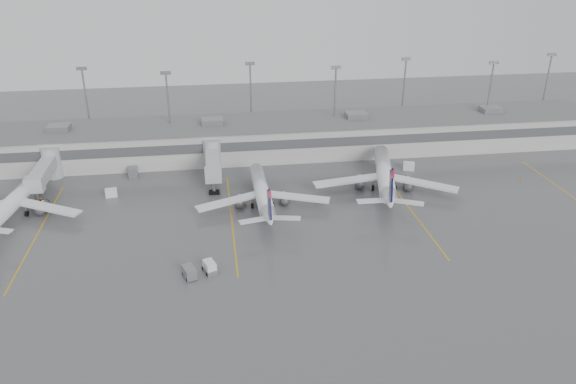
{
  "coord_description": "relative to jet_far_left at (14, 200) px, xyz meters",
  "views": [
    {
      "loc": [
        -20.17,
        -70.94,
        49.25
      ],
      "look_at": [
        -6.7,
        24.0,
        5.0
      ],
      "focal_mm": 35.0,
      "sensor_mm": 36.0,
      "label": 1
    }
  ],
  "objects": [
    {
      "name": "jet_bridge_right",
      "position": [
        37.79,
        14.05,
        0.81
      ],
      "size": [
        4.0,
        17.2,
        7.0
      ],
      "color": "#A5A8AB",
      "rests_on": "ground"
    },
    {
      "name": "baggage_tug",
      "position": [
        36.44,
        -25.4,
        -2.34
      ],
      "size": [
        2.66,
        3.3,
        1.85
      ],
      "rotation": [
        0.0,
        0.0,
        0.35
      ],
      "color": "white",
      "rests_on": "ground"
    },
    {
      "name": "baggage_cart",
      "position": [
        33.24,
        -26.6,
        -2.1
      ],
      "size": [
        2.52,
        3.26,
        1.85
      ],
      "rotation": [
        0.0,
        0.0,
        0.35
      ],
      "color": "slate",
      "rests_on": "ground"
    },
    {
      "name": "light_masts",
      "position": [
        58.29,
        32.08,
        8.97
      ],
      "size": [
        142.4,
        8.0,
        20.6
      ],
      "color": "gray",
      "rests_on": "ground"
    },
    {
      "name": "stand_markings",
      "position": [
        58.29,
        -7.67,
        -3.06
      ],
      "size": [
        105.25,
        40.0,
        0.01
      ],
      "color": "#D89B0C",
      "rests_on": "ground"
    },
    {
      "name": "jet_far_left",
      "position": [
        0.0,
        0.0,
        0.0
      ],
      "size": [
        26.88,
        30.34,
        9.85
      ],
      "rotation": [
        0.0,
        0.0,
        -0.15
      ],
      "color": "white",
      "rests_on": "ground"
    },
    {
      "name": "cone_b",
      "position": [
        43.8,
        -2.51,
        -2.71
      ],
      "size": [
        0.44,
        0.44,
        0.69
      ],
      "primitive_type": "cone",
      "color": "#E55B04",
      "rests_on": "ground"
    },
    {
      "name": "terminal",
      "position": [
        58.28,
        26.31,
        1.11
      ],
      "size": [
        152.0,
        17.0,
        9.45
      ],
      "color": "#ADADA8",
      "rests_on": "ground"
    },
    {
      "name": "gse_uld_c",
      "position": [
        82.22,
        11.28,
        -2.18
      ],
      "size": [
        2.88,
        2.33,
        1.77
      ],
      "primitive_type": "cube",
      "rotation": [
        0.0,
        0.0,
        -0.3
      ],
      "color": "white",
      "rests_on": "ground"
    },
    {
      "name": "jet_bridge_left",
      "position": [
        2.79,
        14.05,
        0.81
      ],
      "size": [
        4.0,
        17.2,
        7.0
      ],
      "color": "#A5A8AB",
      "rests_on": "ground"
    },
    {
      "name": "gse_uld_a",
      "position": [
        16.79,
        6.02,
        -2.23
      ],
      "size": [
        2.55,
        1.9,
        1.66
      ],
      "primitive_type": "cube",
      "rotation": [
        0.0,
        0.0,
        0.15
      ],
      "color": "white",
      "rests_on": "ground"
    },
    {
      "name": "cone_d",
      "position": [
        104.99,
        2.38,
        -2.74
      ],
      "size": [
        0.4,
        0.4,
        0.63
      ],
      "primitive_type": "cone",
      "color": "#E55B04",
      "rests_on": "ground"
    },
    {
      "name": "cone_c",
      "position": [
        80.25,
        4.16,
        -2.73
      ],
      "size": [
        0.42,
        0.42,
        0.67
      ],
      "primitive_type": "cone",
      "color": "#E55B04",
      "rests_on": "ground"
    },
    {
      "name": "jet_mid_right",
      "position": [
        73.35,
        1.38,
        0.33
      ],
      "size": [
        29.26,
        33.18,
        10.9
      ],
      "rotation": [
        0.0,
        0.0,
        -0.23
      ],
      "color": "white",
      "rests_on": "ground"
    },
    {
      "name": "gse_loader",
      "position": [
        20.12,
        16.22,
        -2.09
      ],
      "size": [
        2.19,
        3.26,
        1.95
      ],
      "primitive_type": "cube",
      "rotation": [
        0.0,
        0.0,
        0.08
      ],
      "color": "slate",
      "rests_on": "ground"
    },
    {
      "name": "ground",
      "position": [
        58.29,
        -31.67,
        -3.06
      ],
      "size": [
        260.0,
        260.0,
        0.0
      ],
      "primitive_type": "plane",
      "color": "#4B4B4D",
      "rests_on": "ground"
    },
    {
      "name": "gse_uld_b",
      "position": [
        47.54,
        4.2,
        -2.26
      ],
      "size": [
        2.56,
        2.01,
        1.61
      ],
      "primitive_type": "cube",
      "rotation": [
        0.0,
        0.0,
        0.24
      ],
      "color": "white",
      "rests_on": "ground"
    },
    {
      "name": "jet_mid_left",
      "position": [
        47.14,
        -2.92,
        -0.08
      ],
      "size": [
        26.5,
        29.69,
        9.61
      ],
      "rotation": [
        0.0,
        0.0,
        0.01
      ],
      "color": "white",
      "rests_on": "ground"
    },
    {
      "name": "cone_a",
      "position": [
        2.69,
        6.75,
        -2.74
      ],
      "size": [
        0.4,
        0.4,
        0.64
      ],
      "primitive_type": "cone",
      "color": "#E55B04",
      "rests_on": "ground"
    }
  ]
}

